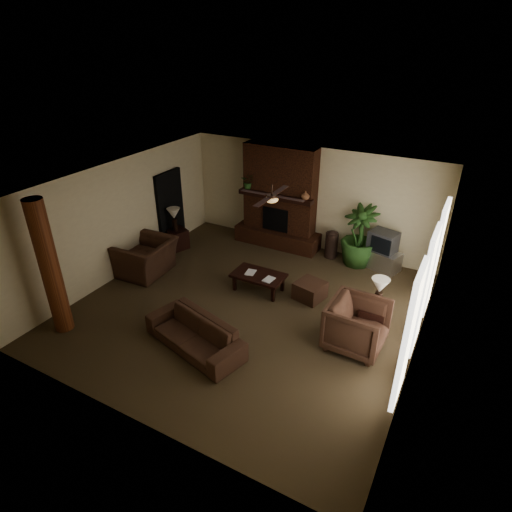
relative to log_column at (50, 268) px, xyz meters
The scene contains 23 objects.
room_shell 3.80m from the log_column, 39.13° to the left, with size 7.00×7.00×7.00m.
fireplace 6.02m from the log_column, 69.07° to the left, with size 2.40×0.70×2.80m.
windows 6.91m from the log_column, 22.11° to the left, with size 0.08×3.65×2.35m.
log_column is the anchor object (origin of this frame).
doorway 4.24m from the log_column, 96.65° to the left, with size 0.10×1.00×2.10m, color black.
ceiling_fan 4.45m from the log_column, 38.87° to the left, with size 1.35×1.35×0.37m.
sofa 2.99m from the log_column, 16.21° to the left, with size 2.09×0.61×0.82m, color #41281C.
armchair_left 2.69m from the log_column, 90.11° to the left, with size 1.32×0.86×1.15m, color #41281C.
armchair_right 5.92m from the log_column, 22.69° to the left, with size 1.04×0.98×1.08m, color #41281C.
coffee_table 4.35m from the log_column, 48.03° to the left, with size 1.20×0.70×0.43m.
ottoman 5.40m from the log_column, 40.40° to the left, with size 0.60×0.60×0.40m, color #41281C.
tv_stand 7.64m from the log_column, 47.31° to the left, with size 0.85×0.50×0.50m, color silver.
tv 7.53m from the log_column, 47.56° to the left, with size 0.76×0.68×0.52m.
floor_vase 6.77m from the log_column, 55.95° to the left, with size 0.34×0.34×0.77m.
floor_plant 7.14m from the log_column, 50.83° to the left, with size 0.90×1.61×0.90m, color #2B5120.
side_table_left 4.18m from the log_column, 92.85° to the left, with size 0.50×0.50×0.55m, color black.
lamp_left 4.00m from the log_column, 92.88° to the left, with size 0.42×0.42×0.65m.
side_table_right 6.35m from the log_column, 27.75° to the left, with size 0.50×0.50×0.55m, color black.
lamp_right 6.33m from the log_column, 27.77° to the left, with size 0.46×0.46×0.65m.
mantel_plant 5.59m from the log_column, 76.51° to the left, with size 0.38×0.42×0.33m, color #2B5120.
mantel_vase 6.16m from the log_column, 60.75° to the left, with size 0.22×0.23×0.22m, color #965D3C.
book_a 4.08m from the log_column, 50.68° to the left, with size 0.22×0.03×0.29m, color #999999.
book_b 4.39m from the log_column, 44.95° to the left, with size 0.21×0.02×0.29m, color #999999.
Camera 1 is at (3.84, -6.71, 5.39)m, focal length 29.80 mm.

